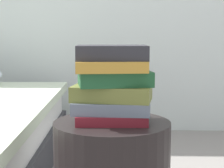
{
  "coord_description": "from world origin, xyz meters",
  "views": [
    {
      "loc": [
        0.04,
        -1.43,
        0.86
      ],
      "look_at": [
        0.0,
        0.0,
        0.67
      ],
      "focal_mm": 62.4,
      "sensor_mm": 36.0,
      "label": 1
    }
  ],
  "objects_px": {
    "book_maroon": "(112,117)",
    "book_charcoal": "(113,53)",
    "book_ochre": "(110,66)",
    "book_slate": "(113,107)",
    "book_forest": "(114,78)",
    "book_olive": "(113,93)"
  },
  "relations": [
    {
      "from": "book_slate",
      "to": "book_maroon",
      "type": "bearing_deg",
      "value": 103.33
    },
    {
      "from": "book_ochre",
      "to": "book_charcoal",
      "type": "distance_m",
      "value": 0.05
    },
    {
      "from": "book_charcoal",
      "to": "book_forest",
      "type": "bearing_deg",
      "value": 25.59
    },
    {
      "from": "book_slate",
      "to": "book_olive",
      "type": "relative_size",
      "value": 0.98
    },
    {
      "from": "book_ochre",
      "to": "book_forest",
      "type": "bearing_deg",
      "value": 46.05
    },
    {
      "from": "book_maroon",
      "to": "book_charcoal",
      "type": "bearing_deg",
      "value": -27.0
    },
    {
      "from": "book_maroon",
      "to": "book_forest",
      "type": "bearing_deg",
      "value": 14.04
    },
    {
      "from": "book_maroon",
      "to": "book_forest",
      "type": "distance_m",
      "value": 0.15
    },
    {
      "from": "book_ochre",
      "to": "book_maroon",
      "type": "bearing_deg",
      "value": 63.75
    },
    {
      "from": "book_maroon",
      "to": "book_olive",
      "type": "relative_size",
      "value": 0.9
    },
    {
      "from": "book_maroon",
      "to": "book_ochre",
      "type": "relative_size",
      "value": 1.02
    },
    {
      "from": "book_maroon",
      "to": "book_charcoal",
      "type": "distance_m",
      "value": 0.24
    },
    {
      "from": "book_maroon",
      "to": "book_charcoal",
      "type": "height_order",
      "value": "book_charcoal"
    },
    {
      "from": "book_forest",
      "to": "book_maroon",
      "type": "bearing_deg",
      "value": -174.46
    },
    {
      "from": "book_olive",
      "to": "book_charcoal",
      "type": "xyz_separation_m",
      "value": [
        -0.0,
        0.01,
        0.15
      ]
    },
    {
      "from": "book_slate",
      "to": "book_charcoal",
      "type": "relative_size",
      "value": 1.1
    },
    {
      "from": "book_ochre",
      "to": "book_charcoal",
      "type": "height_order",
      "value": "book_charcoal"
    },
    {
      "from": "book_ochre",
      "to": "book_charcoal",
      "type": "bearing_deg",
      "value": 55.76
    },
    {
      "from": "book_olive",
      "to": "book_charcoal",
      "type": "relative_size",
      "value": 1.12
    },
    {
      "from": "book_slate",
      "to": "book_forest",
      "type": "distance_m",
      "value": 0.11
    },
    {
      "from": "book_olive",
      "to": "book_forest",
      "type": "distance_m",
      "value": 0.06
    },
    {
      "from": "book_olive",
      "to": "book_ochre",
      "type": "distance_m",
      "value": 0.1
    }
  ]
}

